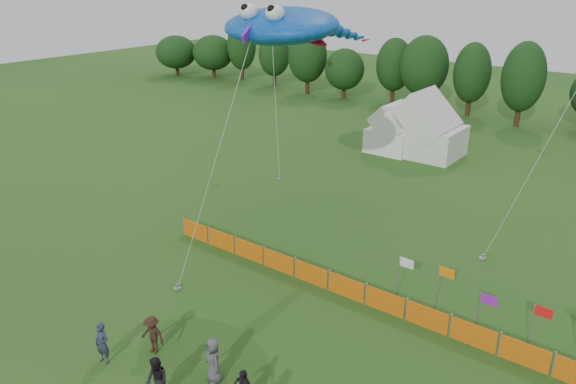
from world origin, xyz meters
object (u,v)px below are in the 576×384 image
Objects in this scene: spectator_c at (152,335)px; stingray_kite at (286,25)px; spectator_b at (157,381)px; spectator_e at (213,360)px; tent_left at (393,132)px; tent_right at (427,131)px; barrier_fence at (346,287)px; spectator_a at (102,343)px.

spectator_c is 0.11× the size of stingray_kite.
stingray_kite is (-1.62, 10.76, 10.90)m from spectator_c.
stingray_kite reaches higher than spectator_c.
spectator_e is (0.78, 1.99, -0.00)m from spectator_b.
stingray_kite reaches higher than tent_left.
barrier_fence is at bearing -74.02° from tent_right.
barrier_fence is 7.91m from spectator_e.
tent_right is 32.27m from spectator_a.
tent_left is 21.87m from stingray_kite.
tent_right is at bearing 113.35° from spectator_b.
tent_left reaches higher than spectator_e.
spectator_c is at bearing -149.93° from spectator_e.
stingray_kite is at bearing -79.50° from tent_left.
tent_right reaches higher than spectator_c.
spectator_b is at bearing -86.64° from spectator_e.
spectator_a is (1.50, -32.21, -1.16)m from tent_right.
stingray_kite is (-3.92, 12.46, 10.82)m from spectator_b.
tent_left is at bearing 100.50° from stingray_kite.
spectator_e reaches higher than barrier_fence.
tent_right is 22.13m from stingray_kite.
spectator_b reaches higher than spectator_c.
spectator_a is at bearing -134.84° from spectator_c.
spectator_e is at bearing -74.43° from tent_left.
spectator_b is at bearing -72.55° from stingray_kite.
tent_right is at bearing 16.92° from tent_left.
spectator_a reaches higher than spectator_c.
spectator_e is (8.24, -29.56, -0.74)m from tent_left.
stingray_kite is (-0.58, 12.33, 10.85)m from spectator_a.
tent_left is at bearing 88.40° from spectator_c.
barrier_fence is 12.20× the size of spectator_b.
spectator_a is (-4.94, -9.71, 0.37)m from barrier_fence.
spectator_a is 1.07× the size of spectator_c.
stingray_kite is (0.92, -19.88, 9.69)m from tent_right.
spectator_a is at bearing -130.95° from spectator_e.
spectator_e is (3.08, 0.29, 0.08)m from spectator_c.
tent_right reaches higher than spectator_b.
spectator_c is at bearing -80.20° from tent_left.
spectator_a is at bearing -87.33° from tent_right.
spectator_b is (-1.60, -9.84, 0.40)m from barrier_fence.
barrier_fence is 12.21× the size of spectator_e.
spectator_a is 4.52m from spectator_e.
barrier_fence is 12.57× the size of spectator_a.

